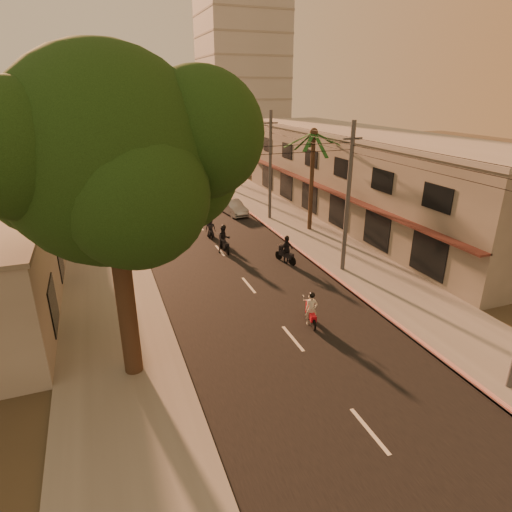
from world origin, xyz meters
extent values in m
plane|color=#383023|center=(0.00, 0.00, 0.00)|extent=(160.00, 160.00, 0.00)
cube|color=black|center=(0.00, 20.00, 0.01)|extent=(10.00, 140.00, 0.02)
cube|color=slate|center=(7.50, 20.00, 0.06)|extent=(5.00, 140.00, 0.12)
cube|color=slate|center=(-7.50, 20.00, 0.06)|extent=(5.00, 140.00, 0.12)
cube|color=#AD1D12|center=(5.10, 15.00, 0.10)|extent=(0.20, 60.00, 0.20)
cube|color=gray|center=(14.00, 18.00, 3.50)|extent=(8.00, 34.00, 7.00)
cube|color=#9E988F|center=(14.00, 18.00, 7.15)|extent=(8.20, 34.20, 0.30)
cube|color=#47211C|center=(9.70, 18.00, 3.10)|extent=(0.80, 34.00, 0.12)
cube|color=#B7B5B2|center=(16.00, 56.00, 14.00)|extent=(12.00, 12.00, 28.00)
cylinder|color=black|center=(-7.00, 2.00, 3.00)|extent=(0.70, 0.70, 6.00)
cylinder|color=black|center=(-6.20, 2.40, 6.00)|extent=(1.22, 2.17, 3.04)
cylinder|color=black|center=(-7.60, 1.70, 6.20)|extent=(1.31, 1.49, 2.73)
sphere|color=black|center=(-7.00, 2.00, 8.50)|extent=(7.20, 7.20, 7.20)
sphere|color=black|center=(-4.80, 3.00, 8.00)|extent=(5.20, 5.20, 5.20)
sphere|color=black|center=(-8.80, 2.80, 8.20)|extent=(4.80, 4.80, 4.80)
sphere|color=black|center=(-6.40, 0.20, 7.60)|extent=(4.60, 4.60, 4.60)
sphere|color=black|center=(-4.00, 1.50, 9.20)|extent=(4.40, 4.40, 4.40)
sphere|color=black|center=(-9.40, 0.80, 9.00)|extent=(4.00, 4.00, 4.00)
sphere|color=black|center=(-5.80, 4.40, 9.60)|extent=(4.40, 4.40, 4.40)
cylinder|color=black|center=(8.00, 16.00, 3.80)|extent=(0.32, 0.32, 7.60)
sphere|color=black|center=(8.00, 16.00, 7.60)|extent=(0.60, 0.60, 0.60)
cylinder|color=#38383A|center=(6.20, 8.00, 4.50)|extent=(0.26, 0.26, 9.00)
cube|color=#38383A|center=(6.20, 8.00, 8.00)|extent=(1.20, 0.12, 0.12)
cylinder|color=#38383A|center=(6.20, 20.00, 4.50)|extent=(0.26, 0.26, 9.00)
cube|color=#38383A|center=(6.20, 20.00, 8.00)|extent=(1.20, 0.12, 0.12)
cylinder|color=#38383A|center=(6.20, 32.00, 4.50)|extent=(0.26, 0.26, 9.00)
cube|color=#38383A|center=(6.20, 32.00, 8.00)|extent=(1.20, 0.12, 0.12)
cylinder|color=#38383A|center=(6.20, 44.00, 4.50)|extent=(0.26, 0.26, 9.00)
cube|color=#38383A|center=(6.20, 44.00, 8.00)|extent=(1.20, 0.12, 0.12)
cube|color=#9E988F|center=(14.00, 45.00, 3.00)|extent=(8.00, 14.00, 6.00)
cube|color=#9E988F|center=(-14.00, 34.00, 2.20)|extent=(8.00, 14.00, 4.40)
cube|color=#9E988F|center=(-14.00, 52.00, 3.50)|extent=(8.00, 14.00, 7.00)
cylinder|color=black|center=(1.50, 3.53, 0.27)|extent=(0.21, 0.55, 0.54)
cylinder|color=black|center=(1.24, 2.36, 0.27)|extent=(0.21, 0.55, 0.54)
cube|color=red|center=(1.36, 2.87, 0.53)|extent=(0.49, 1.09, 0.29)
cube|color=red|center=(1.46, 3.34, 0.67)|extent=(0.30, 0.16, 0.58)
cylinder|color=silver|center=(1.48, 3.46, 1.01)|extent=(0.52, 0.15, 0.04)
imported|color=beige|center=(1.36, 2.87, 0.81)|extent=(0.75, 0.63, 1.61)
sphere|color=black|center=(1.36, 2.87, 1.56)|extent=(0.29, 0.29, 0.29)
sphere|color=silver|center=(1.22, 3.49, 1.25)|extent=(0.12, 0.12, 0.12)
sphere|color=silver|center=(1.74, 3.38, 1.25)|extent=(0.12, 0.12, 0.12)
cylinder|color=black|center=(0.19, 14.48, 0.31)|extent=(0.14, 0.62, 0.62)
cylinder|color=black|center=(0.26, 13.10, 0.31)|extent=(0.14, 0.62, 0.62)
cube|color=black|center=(0.23, 13.71, 0.61)|extent=(0.37, 1.23, 0.33)
cube|color=black|center=(0.20, 14.26, 0.77)|extent=(0.34, 0.13, 0.66)
cylinder|color=silver|center=(0.20, 14.39, 1.16)|extent=(0.61, 0.07, 0.04)
imported|color=black|center=(0.23, 13.71, 0.93)|extent=(0.97, 0.80, 1.85)
sphere|color=black|center=(0.23, 13.71, 1.80)|extent=(0.33, 0.33, 0.33)
cylinder|color=black|center=(3.21, 11.08, 0.29)|extent=(0.28, 0.59, 0.59)
cylinder|color=black|center=(3.62, 9.84, 0.29)|extent=(0.28, 0.59, 0.59)
cube|color=black|center=(3.44, 10.39, 0.58)|extent=(0.64, 1.19, 0.31)
cube|color=black|center=(3.28, 10.88, 0.73)|extent=(0.33, 0.20, 0.63)
cylinder|color=silver|center=(3.24, 11.00, 1.10)|extent=(0.56, 0.22, 0.04)
imported|color=black|center=(3.44, 10.39, 0.88)|extent=(1.29, 1.04, 1.76)
sphere|color=black|center=(3.44, 10.39, 1.71)|extent=(0.31, 0.31, 0.31)
cylinder|color=black|center=(0.23, 17.61, 0.25)|extent=(0.17, 0.52, 0.51)
cylinder|color=black|center=(0.05, 16.49, 0.25)|extent=(0.17, 0.52, 0.51)
cube|color=black|center=(0.13, 16.98, 0.50)|extent=(0.41, 1.03, 0.27)
cube|color=black|center=(0.20, 17.43, 0.64)|extent=(0.28, 0.13, 0.55)
cylinder|color=silver|center=(0.22, 17.54, 0.95)|extent=(0.50, 0.12, 0.04)
imported|color=black|center=(0.13, 16.98, 0.76)|extent=(0.89, 0.71, 1.53)
sphere|color=black|center=(0.13, 16.98, 1.48)|extent=(0.27, 0.27, 0.27)
cylinder|color=black|center=(3.81, 31.66, 0.30)|extent=(0.22, 0.62, 0.61)
cylinder|color=black|center=(3.55, 30.33, 0.30)|extent=(0.22, 0.62, 0.61)
cube|color=black|center=(3.66, 30.91, 0.60)|extent=(0.52, 1.23, 0.32)
cube|color=black|center=(3.76, 31.44, 0.76)|extent=(0.34, 0.17, 0.65)
cylinder|color=silver|center=(3.79, 31.57, 1.14)|extent=(0.59, 0.15, 0.04)
imported|color=black|center=(3.66, 30.91, 0.91)|extent=(1.42, 1.11, 1.82)
sphere|color=black|center=(3.66, 30.91, 1.77)|extent=(0.32, 0.32, 0.32)
imported|color=gray|center=(3.68, 22.50, 0.64)|extent=(2.33, 4.25, 1.29)
camera|label=1|loc=(-7.42, -13.06, 10.65)|focal=30.00mm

